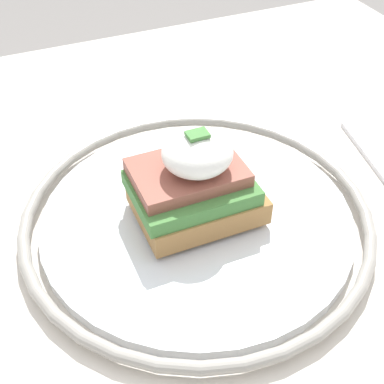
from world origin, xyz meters
The scene contains 4 objects.
dining_table centered at (0.00, 0.00, 0.63)m, with size 0.83×0.74×0.78m.
plate centered at (0.00, 0.00, 0.78)m, with size 0.29×0.29×0.02m.
sandwich centered at (0.00, 0.00, 0.82)m, with size 0.10×0.07×0.08m.
fork centered at (-0.18, 0.01, 0.78)m, with size 0.04×0.15×0.00m.
Camera 1 is at (0.13, 0.29, 1.09)m, focal length 50.00 mm.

